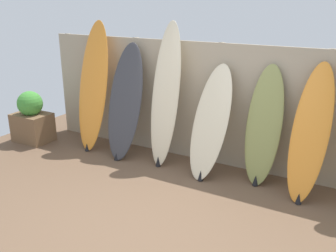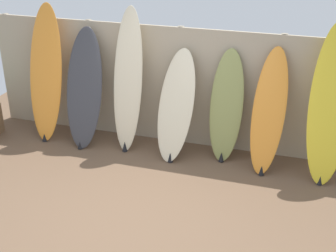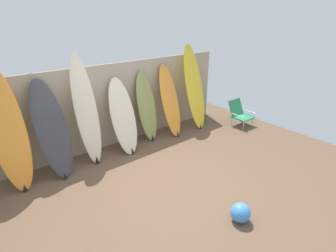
% 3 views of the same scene
% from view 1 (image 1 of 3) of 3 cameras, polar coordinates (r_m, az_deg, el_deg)
% --- Properties ---
extents(ground, '(7.68, 7.68, 0.00)m').
position_cam_1_polar(ground, '(4.25, -3.56, -15.13)').
color(ground, brown).
extents(fence_back, '(6.08, 0.11, 1.80)m').
position_cam_1_polar(fence_back, '(5.52, 7.64, 3.15)').
color(fence_back, tan).
rests_on(fence_back, ground).
extents(surfboard_orange_0, '(0.56, 0.61, 2.07)m').
position_cam_1_polar(surfboard_orange_0, '(6.18, -11.34, 5.85)').
color(surfboard_orange_0, orange).
rests_on(surfboard_orange_0, ground).
extents(surfboard_charcoal_1, '(0.62, 0.72, 1.76)m').
position_cam_1_polar(surfboard_charcoal_1, '(5.80, -6.55, 3.68)').
color(surfboard_charcoal_1, '#38383D').
rests_on(surfboard_charcoal_1, ground).
extents(surfboard_cream_2, '(0.44, 0.54, 2.10)m').
position_cam_1_polar(surfboard_cream_2, '(5.45, -0.39, 4.63)').
color(surfboard_cream_2, beige).
rests_on(surfboard_cream_2, ground).
extents(surfboard_cream_3, '(0.59, 0.72, 1.55)m').
position_cam_1_polar(surfboard_cream_3, '(5.17, 6.49, 0.47)').
color(surfboard_cream_3, beige).
rests_on(surfboard_cream_3, ground).
extents(surfboard_olive_4, '(0.47, 0.46, 1.59)m').
position_cam_1_polar(surfboard_olive_4, '(5.07, 14.39, -0.09)').
color(surfboard_olive_4, olive).
rests_on(surfboard_olive_4, ground).
extents(surfboard_orange_5, '(0.49, 0.70, 1.67)m').
position_cam_1_polar(surfboard_orange_5, '(4.85, 20.86, -1.07)').
color(surfboard_orange_5, orange).
rests_on(surfboard_orange_5, ground).
extents(planter_box, '(0.63, 0.47, 0.89)m').
position_cam_1_polar(planter_box, '(6.90, -20.04, 0.99)').
color(planter_box, brown).
rests_on(planter_box, ground).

